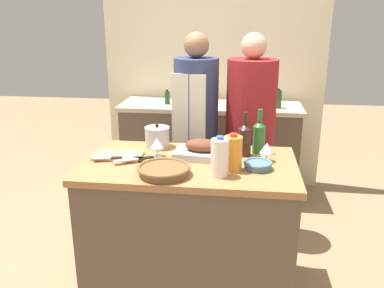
# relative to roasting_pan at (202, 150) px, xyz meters

# --- Properties ---
(ground_plane) EXTENTS (12.00, 12.00, 0.00)m
(ground_plane) POSITION_rel_roasting_pan_xyz_m (-0.07, -0.10, -0.94)
(ground_plane) COLOR #9E7A56
(kitchen_island) EXTENTS (1.28, 0.74, 0.89)m
(kitchen_island) POSITION_rel_roasting_pan_xyz_m (-0.07, -0.10, -0.49)
(kitchen_island) COLOR brown
(kitchen_island) RESTS_ON ground_plane
(back_counter) EXTENTS (1.72, 0.60, 0.92)m
(back_counter) POSITION_rel_roasting_pan_xyz_m (-0.07, 1.44, -0.48)
(back_counter) COLOR brown
(back_counter) RESTS_ON ground_plane
(back_wall) EXTENTS (2.22, 0.10, 2.55)m
(back_wall) POSITION_rel_roasting_pan_xyz_m (-0.07, 1.79, 0.34)
(back_wall) COLOR beige
(back_wall) RESTS_ON ground_plane
(roasting_pan) EXTENTS (0.35, 0.26, 0.12)m
(roasting_pan) POSITION_rel_roasting_pan_xyz_m (0.00, 0.00, 0.00)
(roasting_pan) COLOR #BCBCC1
(roasting_pan) RESTS_ON kitchen_island
(wicker_basket) EXTENTS (0.30, 0.30, 0.05)m
(wicker_basket) POSITION_rel_roasting_pan_xyz_m (-0.18, -0.32, -0.02)
(wicker_basket) COLOR brown
(wicker_basket) RESTS_ON kitchen_island
(cutting_board) EXTENTS (0.29, 0.18, 0.02)m
(cutting_board) POSITION_rel_roasting_pan_xyz_m (-0.52, -0.06, -0.04)
(cutting_board) COLOR tan
(cutting_board) RESTS_ON kitchen_island
(stock_pot) EXTENTS (0.17, 0.17, 0.16)m
(stock_pot) POSITION_rel_roasting_pan_xyz_m (-0.32, 0.17, 0.02)
(stock_pot) COLOR #B7B7BC
(stock_pot) RESTS_ON kitchen_island
(mixing_bowl) EXTENTS (0.17, 0.17, 0.05)m
(mixing_bowl) POSITION_rel_roasting_pan_xyz_m (0.34, -0.16, -0.02)
(mixing_bowl) COLOR slate
(mixing_bowl) RESTS_ON kitchen_island
(juice_jug) EXTENTS (0.10, 0.10, 0.22)m
(juice_jug) POSITION_rel_roasting_pan_xyz_m (0.19, -0.20, 0.06)
(juice_jug) COLOR orange
(juice_jug) RESTS_ON kitchen_island
(milk_jug) EXTENTS (0.10, 0.10, 0.23)m
(milk_jug) POSITION_rel_roasting_pan_xyz_m (0.12, -0.29, 0.06)
(milk_jug) COLOR white
(milk_jug) RESTS_ON kitchen_island
(wine_bottle_green) EXTENTS (0.08, 0.08, 0.29)m
(wine_bottle_green) POSITION_rel_roasting_pan_xyz_m (0.35, 0.13, 0.07)
(wine_bottle_green) COLOR #28662D
(wine_bottle_green) RESTS_ON kitchen_island
(wine_bottle_dark) EXTENTS (0.08, 0.08, 0.28)m
(wine_bottle_dark) POSITION_rel_roasting_pan_xyz_m (0.26, 0.07, 0.07)
(wine_bottle_dark) COLOR #381E19
(wine_bottle_dark) RESTS_ON kitchen_island
(wine_glass_left) EXTENTS (0.08, 0.08, 0.12)m
(wine_glass_left) POSITION_rel_roasting_pan_xyz_m (-0.28, -0.02, 0.04)
(wine_glass_left) COLOR silver
(wine_glass_left) RESTS_ON kitchen_island
(wine_glass_right) EXTENTS (0.08, 0.08, 0.12)m
(wine_glass_right) POSITION_rel_roasting_pan_xyz_m (0.39, -0.02, 0.04)
(wine_glass_right) COLOR silver
(wine_glass_right) RESTS_ON kitchen_island
(knife_chef) EXTENTS (0.23, 0.14, 0.01)m
(knife_chef) POSITION_rel_roasting_pan_xyz_m (-0.39, -0.14, -0.02)
(knife_chef) COLOR #B7B7BC
(knife_chef) RESTS_ON cutting_board
(knife_paring) EXTENTS (0.18, 0.06, 0.01)m
(knife_paring) POSITION_rel_roasting_pan_xyz_m (-0.56, -0.14, -0.02)
(knife_paring) COLOR #B7B7BC
(knife_paring) RESTS_ON cutting_board
(knife_bread) EXTENTS (0.18, 0.13, 0.01)m
(knife_bread) POSITION_rel_roasting_pan_xyz_m (-0.42, -0.09, -0.02)
(knife_bread) COLOR #B7B7BC
(knife_bread) RESTS_ON cutting_board
(stand_mixer) EXTENTS (0.18, 0.14, 0.31)m
(stand_mixer) POSITION_rel_roasting_pan_xyz_m (0.39, 1.39, 0.12)
(stand_mixer) COLOR #B22323
(stand_mixer) RESTS_ON back_counter
(condiment_bottle_tall) EXTENTS (0.07, 0.07, 0.18)m
(condiment_bottle_tall) POSITION_rel_roasting_pan_xyz_m (0.56, 1.33, 0.07)
(condiment_bottle_tall) COLOR #234C28
(condiment_bottle_tall) RESTS_ON back_counter
(condiment_bottle_short) EXTENTS (0.05, 0.05, 0.14)m
(condiment_bottle_short) POSITION_rel_roasting_pan_xyz_m (-0.48, 1.37, 0.05)
(condiment_bottle_short) COLOR #234C28
(condiment_bottle_short) RESTS_ON back_counter
(person_cook_aproned) EXTENTS (0.34, 0.37, 1.62)m
(person_cook_aproned) POSITION_rel_roasting_pan_xyz_m (-0.12, 0.66, -0.04)
(person_cook_aproned) COLOR beige
(person_cook_aproned) RESTS_ON ground_plane
(person_cook_guest) EXTENTS (0.38, 0.38, 1.62)m
(person_cook_guest) POSITION_rel_roasting_pan_xyz_m (0.30, 0.67, -0.05)
(person_cook_guest) COLOR beige
(person_cook_guest) RESTS_ON ground_plane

